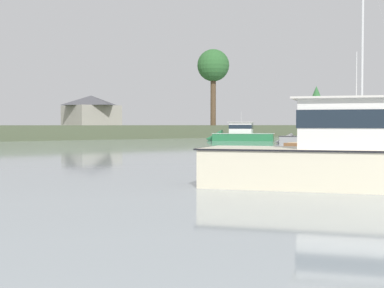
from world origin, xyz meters
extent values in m
cube|color=gray|center=(30.48, 31.91, 0.18)|extent=(4.27, 6.74, 1.27)
cone|color=gray|center=(29.28, 34.90, 0.18)|extent=(2.36, 2.35, 1.82)
cube|color=black|center=(30.48, 31.91, 0.79)|extent=(4.40, 6.89, 0.05)
cube|color=silver|center=(30.45, 31.97, 1.46)|extent=(2.38, 2.78, 1.28)
cube|color=#19232D|center=(30.45, 31.97, 1.58)|extent=(2.42, 2.84, 0.46)
cube|color=beige|center=(30.45, 31.97, 2.12)|extent=(2.72, 3.14, 0.06)
cylinder|color=silver|center=(30.45, 31.97, 2.65)|extent=(0.03, 0.03, 1.00)
cube|color=beige|center=(0.97, 5.34, 0.28)|extent=(7.19, 8.52, 1.90)
cube|color=black|center=(0.97, 5.34, 1.20)|extent=(7.37, 8.72, 0.05)
cube|color=silver|center=(1.17, 5.06, 1.97)|extent=(3.63, 3.90, 1.49)
cube|color=#19232D|center=(1.17, 5.06, 2.12)|extent=(3.70, 3.98, 0.54)
cube|color=beige|center=(1.17, 5.06, 2.75)|extent=(4.13, 4.42, 0.06)
cylinder|color=silver|center=(1.17, 5.06, 3.47)|extent=(0.03, 0.03, 1.38)
cube|color=brown|center=(16.74, 16.98, 0.11)|extent=(4.49, 8.75, 1.25)
cube|color=#CCB78E|center=(16.74, 16.98, 0.75)|extent=(4.10, 8.19, 0.04)
cube|color=silver|center=(16.62, 17.38, 1.03)|extent=(1.83, 2.18, 0.51)
cylinder|color=silver|center=(16.94, 16.33, 6.90)|extent=(0.17, 0.17, 12.25)
cylinder|color=silver|center=(16.45, 17.95, 1.38)|extent=(1.12, 3.29, 0.14)
cylinder|color=silver|center=(16.45, 17.95, 1.43)|extent=(1.03, 2.97, 0.14)
cube|color=#236B3D|center=(33.19, 45.22, 0.21)|extent=(6.78, 7.22, 1.42)
cone|color=#236B3D|center=(30.78, 47.97, 0.21)|extent=(3.12, 3.09, 2.35)
cube|color=silver|center=(33.19, 45.22, 0.89)|extent=(6.96, 7.40, 0.05)
cube|color=silver|center=(33.00, 45.44, 1.58)|extent=(3.38, 3.44, 1.32)
cube|color=#19232D|center=(33.00, 45.44, 1.71)|extent=(3.45, 3.51, 0.48)
cube|color=beige|center=(33.00, 45.44, 2.27)|extent=(3.85, 3.91, 0.06)
cylinder|color=silver|center=(33.00, 45.44, 2.91)|extent=(0.03, 0.03, 1.22)
cube|color=orange|center=(50.04, 45.62, 0.25)|extent=(5.40, 8.30, 1.69)
cone|color=orange|center=(51.55, 41.97, 0.25)|extent=(2.99, 2.93, 2.32)
cube|color=silver|center=(50.04, 45.62, 1.06)|extent=(5.55, 8.49, 0.05)
cube|color=silver|center=(50.06, 45.58, 1.82)|extent=(3.10, 3.69, 1.46)
cube|color=#19232D|center=(50.06, 45.58, 1.97)|extent=(3.17, 3.77, 0.53)
cube|color=beige|center=(50.06, 45.58, 2.58)|extent=(3.55, 4.17, 0.06)
cylinder|color=silver|center=(50.06, 45.58, 3.16)|extent=(0.03, 0.03, 1.10)
cylinder|color=brown|center=(41.91, 61.74, 5.95)|extent=(0.84, 0.84, 8.18)
sphere|color=#2D602D|center=(41.91, 61.74, 11.16)|extent=(4.96, 4.96, 4.96)
cylinder|color=brown|center=(74.89, 69.26, 4.68)|extent=(0.44, 0.44, 5.63)
cone|color=#336B38|center=(74.89, 69.26, 7.55)|extent=(3.64, 3.64, 4.44)
cube|color=#9E998E|center=(35.03, 89.44, 3.70)|extent=(8.13, 9.00, 3.67)
pyramid|color=#47474C|center=(35.03, 89.44, 6.48)|extent=(8.78, 9.72, 1.90)
camera|label=1|loc=(-13.04, -5.47, 1.95)|focal=52.31mm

